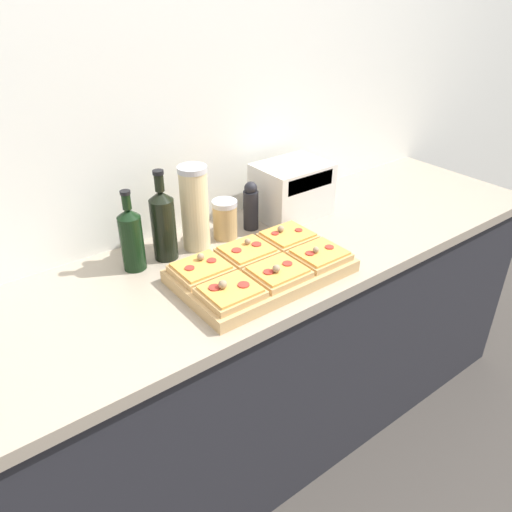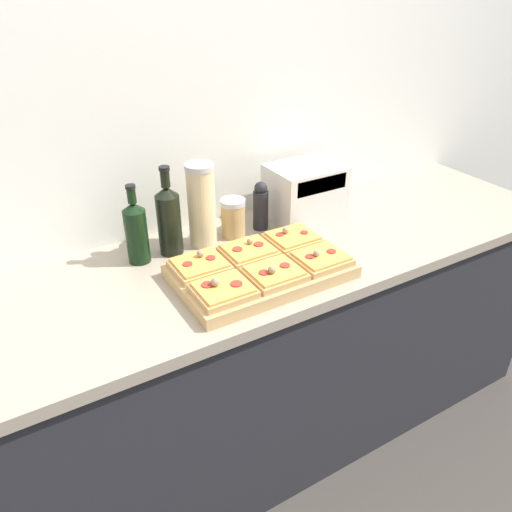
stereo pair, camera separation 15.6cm
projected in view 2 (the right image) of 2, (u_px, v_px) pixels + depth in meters
ground_plane at (283, 502)px, 1.86m from camera, size 12.00×12.00×0.00m
wall_back at (186, 125)px, 1.73m from camera, size 6.00×0.06×2.50m
kitchen_counter at (240, 362)px, 1.87m from camera, size 2.63×0.67×0.88m
cutting_board at (261, 271)px, 1.56m from camera, size 0.54×0.33×0.04m
pizza_slice_back_left at (200, 265)px, 1.53m from camera, size 0.16×0.15×0.05m
pizza_slice_back_center at (248, 251)px, 1.60m from camera, size 0.16×0.15×0.05m
pizza_slice_back_right at (293, 238)px, 1.68m from camera, size 0.16×0.15×0.05m
pizza_slice_front_left at (223, 290)px, 1.41m from camera, size 0.16×0.15×0.05m
pizza_slice_front_center at (274, 273)px, 1.49m from camera, size 0.16×0.15×0.05m
pizza_slice_front_right at (321, 258)px, 1.56m from camera, size 0.16×0.15×0.05m
olive_oil_bottle at (136, 231)px, 1.60m from camera, size 0.07×0.07×0.27m
wine_bottle at (169, 219)px, 1.64m from camera, size 0.08×0.08×0.31m
grain_jar_tall at (202, 205)px, 1.68m from camera, size 0.10×0.10×0.29m
grain_jar_short at (233, 218)px, 1.78m from camera, size 0.09×0.09×0.14m
pepper_mill at (261, 206)px, 1.82m from camera, size 0.06×0.06×0.18m
toaster_oven at (305, 192)px, 1.90m from camera, size 0.29×0.21×0.21m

